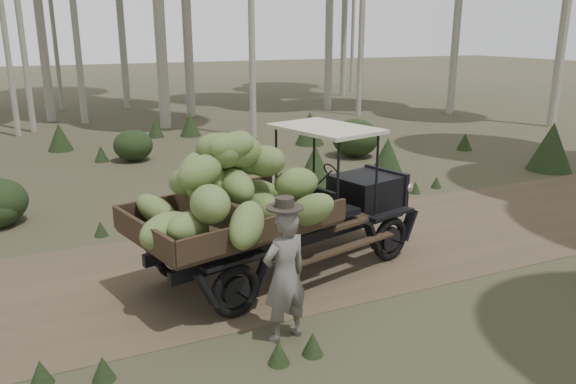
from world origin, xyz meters
The scene contains 5 objects.
ground centered at (0.00, 0.00, 0.00)m, with size 120.00×120.00×0.00m, color #473D2B.
dirt_track centered at (0.00, 0.00, 0.00)m, with size 70.00×4.00×0.01m, color brown.
banana_truck centered at (-0.23, -0.65, 1.44)m, with size 5.23×3.14×2.49m.
farmer centered at (-0.58, -2.37, 0.90)m, with size 0.71×0.55×1.89m.
undergrowth centered at (1.15, 1.21, 0.50)m, with size 23.68×24.73×1.36m.
Camera 1 is at (-3.21, -8.22, 3.82)m, focal length 35.00 mm.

